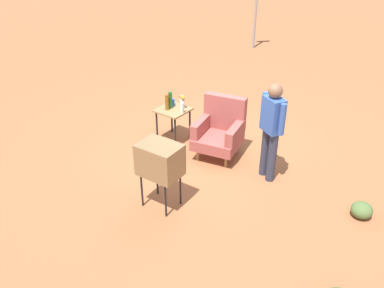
% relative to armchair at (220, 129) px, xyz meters
% --- Properties ---
extents(ground_plane, '(60.00, 60.00, 0.00)m').
position_rel_armchair_xyz_m(ground_plane, '(-0.17, -0.04, -0.50)').
color(ground_plane, '#A05B38').
extents(armchair, '(0.91, 0.92, 1.06)m').
position_rel_armchair_xyz_m(armchair, '(0.00, 0.00, 0.00)').
color(armchair, '#937047').
rests_on(armchair, ground).
extents(side_table, '(0.56, 0.56, 0.64)m').
position_rel_armchair_xyz_m(side_table, '(-1.01, -0.08, 0.05)').
color(side_table, black).
rests_on(side_table, ground).
extents(tv_on_stand, '(0.62, 0.47, 1.03)m').
position_rel_armchair_xyz_m(tv_on_stand, '(0.13, -1.76, 0.28)').
color(tv_on_stand, black).
rests_on(tv_on_stand, ground).
extents(person_standing, '(0.51, 0.37, 1.64)m').
position_rel_armchair_xyz_m(person_standing, '(1.04, -0.16, 0.44)').
color(person_standing, '#2D3347').
rests_on(person_standing, ground).
extents(road_sign, '(0.33, 0.33, 2.44)m').
position_rel_armchair_xyz_m(road_sign, '(-2.85, 6.38, 0.88)').
color(road_sign, gray).
rests_on(road_sign, ground).
extents(bottle_tall_amber, '(0.07, 0.07, 0.30)m').
position_rel_armchair_xyz_m(bottle_tall_amber, '(-1.08, -0.16, 0.30)').
color(bottle_tall_amber, brown).
rests_on(bottle_tall_amber, side_table).
extents(bottle_wine_green, '(0.07, 0.07, 0.32)m').
position_rel_armchair_xyz_m(bottle_wine_green, '(-1.08, -0.06, 0.31)').
color(bottle_wine_green, '#1E5623').
rests_on(bottle_wine_green, side_table).
extents(soda_can_blue, '(0.07, 0.07, 0.12)m').
position_rel_armchair_xyz_m(soda_can_blue, '(-1.13, 0.07, 0.21)').
color(soda_can_blue, blue).
rests_on(soda_can_blue, side_table).
extents(bottle_short_clear, '(0.06, 0.06, 0.20)m').
position_rel_armchair_xyz_m(bottle_short_clear, '(-0.77, -0.10, 0.25)').
color(bottle_short_clear, silver).
rests_on(bottle_short_clear, side_table).
extents(flower_vase, '(0.15, 0.09, 0.27)m').
position_rel_armchair_xyz_m(flower_vase, '(-0.90, 0.06, 0.29)').
color(flower_vase, silver).
rests_on(flower_vase, side_table).
extents(shrub_far, '(0.31, 0.31, 0.24)m').
position_rel_armchair_xyz_m(shrub_far, '(2.62, -0.26, -0.38)').
color(shrub_far, '#516B38').
rests_on(shrub_far, ground).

